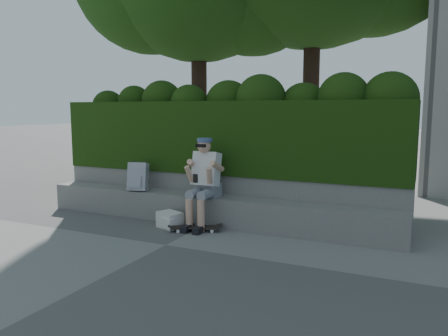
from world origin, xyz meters
The scene contains 8 objects.
ground centered at (0.00, 0.00, 0.00)m, with size 80.00×80.00×0.00m, color slate.
bench_ledge centered at (0.00, 1.25, 0.23)m, with size 6.00×0.45×0.45m, color gray.
planter_wall centered at (0.00, 1.73, 0.38)m, with size 6.00×0.50×0.75m, color gray.
hedge centered at (0.00, 1.95, 1.35)m, with size 6.00×1.00×1.20m, color black.
person centered at (0.03, 1.07, 0.75)m, with size 0.40×0.76×1.38m.
skateboard centered at (0.05, 0.74, 0.06)m, with size 0.72×0.46×0.08m.
backpack_plaid centered at (-1.27, 1.15, 0.69)m, with size 0.32×0.17×0.47m, color silver.
backpack_ground centered at (-0.42, 0.78, 0.12)m, with size 0.38×0.27×0.24m, color beige.
Camera 1 is at (3.11, -4.83, 1.81)m, focal length 35.00 mm.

